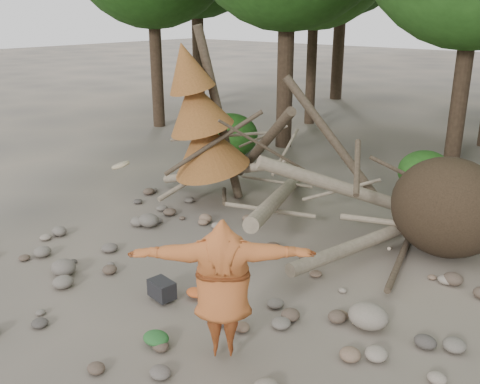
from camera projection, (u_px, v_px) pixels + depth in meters
The scene contains 12 objects.
ground at pixel (199, 295), 9.17m from camera, with size 120.00×120.00×0.00m, color #514C44.
deadfall_pile at pixel (417, 204), 10.71m from camera, with size 8.55×5.24×3.30m.
dead_conifer at pixel (201, 120), 12.82m from camera, with size 2.06×2.16×4.35m.
bush_left at pixel (230, 135), 17.49m from camera, with size 1.80×1.80×1.44m, color #1D4A13.
bush_mid at pixel (425, 172), 14.16m from camera, with size 1.40×1.40×1.12m, color #275D1B.
frisbee_thrower at pixel (223, 287), 7.22m from camera, with size 2.93×2.09×2.56m.
backpack at pixel (162, 292), 8.95m from camera, with size 0.45×0.30×0.30m, color black.
cloth_green at pixel (156, 341), 7.76m from camera, with size 0.41×0.34×0.15m, color #245A26.
cloth_orange at pixel (196, 295), 9.03m from camera, with size 0.34×0.28×0.12m, color #C15121.
boulder_front_left at pixel (64, 267), 9.82m from camera, with size 0.48×0.43×0.29m, color #675F55.
boulder_mid_right at pixel (368, 316), 8.19m from camera, with size 0.63×0.56×0.38m, color gray.
boulder_mid_left at pixel (149, 220), 12.01m from camera, with size 0.49×0.44×0.29m, color #615A51.
Camera 1 is at (5.74, -5.75, 4.65)m, focal length 40.00 mm.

